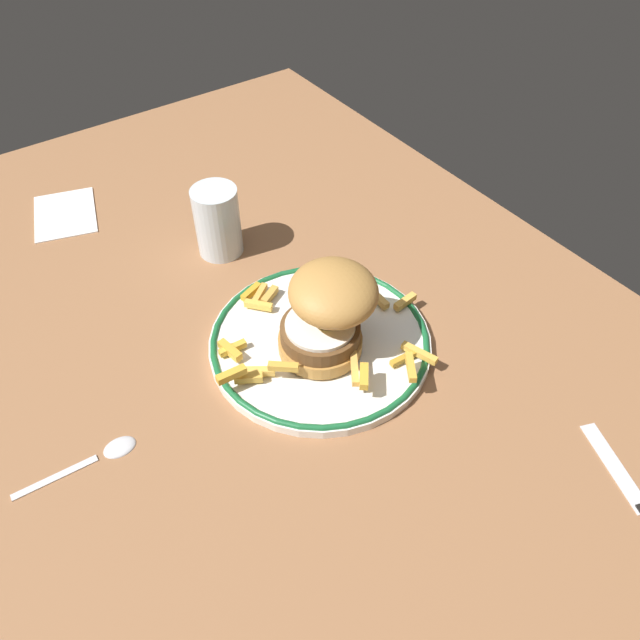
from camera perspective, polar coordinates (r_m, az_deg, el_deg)
The scene contains 7 objects.
ground_plane at distance 76.79cm, azimuth -0.89°, elevation -5.83°, with size 144.88×88.65×4.00cm, color #92623E.
dinner_plate at distance 77.50cm, azimuth 0.00°, elevation -1.94°, with size 27.68×27.68×1.60cm.
burger at distance 72.13cm, azimuth 0.71°, elevation 0.78°, with size 14.16×13.97×11.17cm.
fries_pile at distance 75.60cm, azimuth -1.00°, elevation -1.62°, with size 25.80×28.72×2.87cm.
water_glass at distance 90.17cm, azimuth -9.35°, elevation 8.59°, with size 6.49×6.49×10.29cm.
spoon at distance 72.16cm, azimuth -19.10°, elevation -11.39°, with size 2.79×13.37×0.90cm.
napkin at distance 106.27cm, azimuth -22.40°, elevation 9.03°, with size 12.37×9.13×0.40cm, color white.
Camera 1 is at (39.54, -26.44, 58.28)cm, focal length 34.82 mm.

